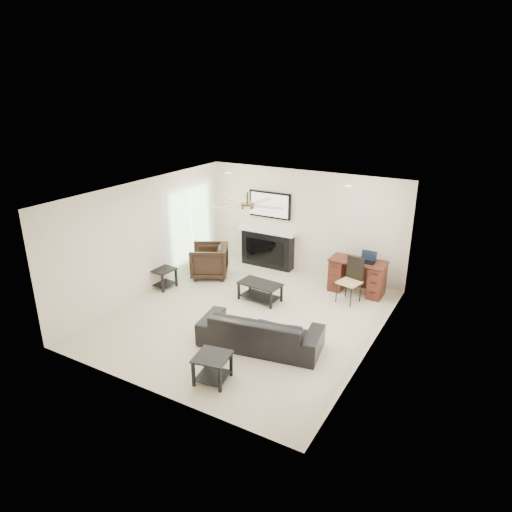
# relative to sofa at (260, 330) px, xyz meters

# --- Properties ---
(room_shell) EXTENTS (5.50, 5.54, 2.52)m
(room_shell) POSITION_rel_sofa_xyz_m (-0.61, 0.90, 1.37)
(room_shell) COLOR beige
(room_shell) RESTS_ON ground
(sofa) EXTENTS (2.26, 1.20, 0.63)m
(sofa) POSITION_rel_sofa_xyz_m (0.00, 0.00, 0.00)
(sofa) COLOR black
(sofa) RESTS_ON ground
(armchair) EXTENTS (1.16, 1.15, 0.78)m
(armchair) POSITION_rel_sofa_xyz_m (-2.60, 2.15, 0.08)
(armchair) COLOR black
(armchair) RESTS_ON ground
(coffee_table) EXTENTS (0.94, 0.57, 0.40)m
(coffee_table) POSITION_rel_sofa_xyz_m (-0.90, 1.60, -0.11)
(coffee_table) COLOR black
(coffee_table) RESTS_ON ground
(end_table_near) EXTENTS (0.60, 0.60, 0.45)m
(end_table_near) POSITION_rel_sofa_xyz_m (-0.15, -1.25, -0.09)
(end_table_near) COLOR black
(end_table_near) RESTS_ON ground
(end_table_left) EXTENTS (0.55, 0.55, 0.45)m
(end_table_left) POSITION_rel_sofa_xyz_m (-3.15, 1.10, -0.09)
(end_table_left) COLOR black
(end_table_left) RESTS_ON ground
(fireplace_unit) EXTENTS (1.52, 0.34, 1.91)m
(fireplace_unit) POSITION_rel_sofa_xyz_m (-1.70, 3.40, 0.64)
(fireplace_unit) COLOR black
(fireplace_unit) RESTS_ON ground
(desk) EXTENTS (1.22, 0.56, 0.76)m
(desk) POSITION_rel_sofa_xyz_m (0.77, 3.01, 0.07)
(desk) COLOR #38180E
(desk) RESTS_ON ground
(desk_chair) EXTENTS (0.52, 0.53, 0.97)m
(desk_chair) POSITION_rel_sofa_xyz_m (0.77, 2.46, 0.17)
(desk_chair) COLOR black
(desk_chair) RESTS_ON ground
(laptop) EXTENTS (0.33, 0.24, 0.23)m
(laptop) POSITION_rel_sofa_xyz_m (0.97, 2.99, 0.56)
(laptop) COLOR black
(laptop) RESTS_ON desk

